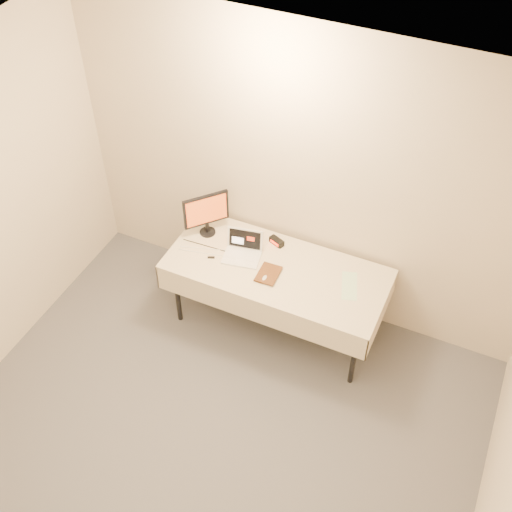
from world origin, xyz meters
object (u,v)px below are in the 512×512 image
at_px(table, 277,273).
at_px(monitor, 206,212).
at_px(laptop, 243,250).
at_px(book, 259,262).

relative_size(table, monitor, 4.48).
bearing_deg(table, laptop, 174.17).
distance_m(laptop, monitor, 0.46).
distance_m(table, book, 0.24).
bearing_deg(laptop, table, -16.66).
distance_m(laptop, book, 0.26).
relative_size(monitor, book, 1.79).
relative_size(table, laptop, 5.33).
height_order(table, monitor, monitor).
xyz_separation_m(laptop, book, (0.21, -0.14, 0.06)).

